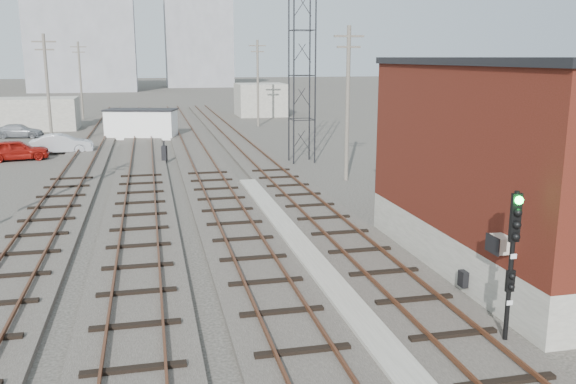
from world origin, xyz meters
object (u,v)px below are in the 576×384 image
object	(u,v)px
signal_mast	(512,257)
car_grey	(19,131)
switch_stand	(164,153)
car_red	(17,150)
car_silver	(62,144)
site_trailer	(141,124)

from	to	relation	value
signal_mast	car_grey	world-z (taller)	signal_mast
switch_stand	car_red	size ratio (longest dim) A/B	0.33
switch_stand	car_grey	distance (m)	21.19
switch_stand	car_silver	world-z (taller)	switch_stand
signal_mast	site_trailer	distance (m)	45.05
signal_mast	switch_stand	xyz separation A→B (m)	(-7.65, 30.06, -1.71)
site_trailer	car_silver	bearing A→B (deg)	-111.62
car_silver	car_grey	world-z (taller)	car_silver
signal_mast	site_trailer	world-z (taller)	signal_mast
signal_mast	car_red	world-z (taller)	signal_mast
signal_mast	car_grey	xyz separation A→B (m)	(-20.26, 47.09, -1.78)
site_trailer	car_grey	bearing A→B (deg)	179.96
signal_mast	car_silver	distance (m)	39.33
signal_mast	car_grey	size ratio (longest dim) A/B	0.95
switch_stand	car_grey	world-z (taller)	switch_stand
switch_stand	car_silver	xyz separation A→B (m)	(-7.51, 6.19, 0.07)
site_trailer	car_grey	size ratio (longest dim) A/B	1.60
car_red	car_silver	distance (m)	3.81
car_silver	car_grey	distance (m)	11.97
car_red	car_silver	xyz separation A→B (m)	(2.76, 2.64, 0.00)
switch_stand	car_red	distance (m)	10.87
signal_mast	car_red	xyz separation A→B (m)	(-17.92, 33.62, -1.65)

